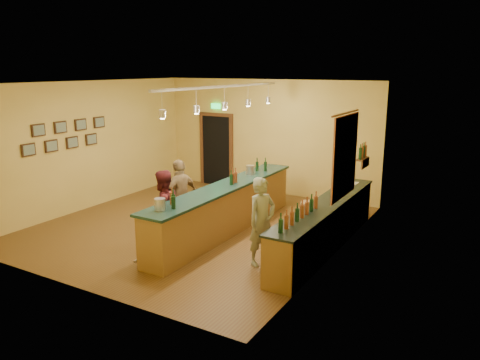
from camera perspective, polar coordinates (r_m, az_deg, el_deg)
The scene contains 17 objects.
floor at distance 10.74m, azimuth -5.24°, elevation -5.60°, with size 7.00×7.00×0.00m, color brown.
ceiling at distance 10.15m, azimuth -5.63°, elevation 11.72°, with size 6.50×7.00×0.02m, color silver.
wall_back at distance 13.29m, azimuth 3.37°, elevation 5.26°, with size 6.50×0.02×3.20m, color gold.
wall_front at distance 7.82m, azimuth -20.44°, elevation -1.51°, with size 6.50×0.02×3.20m, color gold.
wall_left at distance 12.47m, azimuth -17.73°, elevation 4.09°, with size 0.02×7.00×3.20m, color gold.
wall_right at distance 8.88m, azimuth 11.95°, elevation 0.80°, with size 0.02×7.00×3.20m, color gold.
doorway at distance 14.18m, azimuth -2.86°, elevation 3.86°, with size 1.15×0.09×2.48m.
tapestry at distance 9.21m, azimuth 12.69°, elevation 2.80°, with size 0.03×1.40×1.60m, color maroon.
bottle_shelf at distance 10.67m, azimuth 14.79°, elevation 3.13°, with size 0.17×0.55×0.54m.
picture_grid at distance 11.91m, azimuth -20.38°, elevation 5.17°, with size 0.06×2.20×0.70m, color #382111, non-canonical shape.
back_counter at distance 9.43m, azimuth 10.34°, elevation -5.41°, with size 0.60×4.55×1.27m.
tasting_bar at distance 10.15m, azimuth -1.82°, elevation -3.10°, with size 0.74×5.10×1.38m.
pendant_track at distance 9.74m, azimuth -1.91°, elevation 10.42°, with size 0.11×4.60×0.50m.
bartender at distance 8.47m, azimuth 2.68°, elevation -5.07°, with size 0.59×0.39×1.62m, color gray.
customer_a at distance 9.29m, azimuth -9.40°, elevation -3.64°, with size 0.77×0.60×1.59m, color #59191E.
customer_b at distance 10.15m, azimuth -7.24°, elevation -1.99°, with size 0.95×0.40×1.62m, color #997A51.
bar_stool at distance 9.97m, azimuth 8.43°, elevation -3.46°, with size 0.37×0.37×0.77m.
Camera 1 is at (5.90, -8.25, 3.52)m, focal length 35.00 mm.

